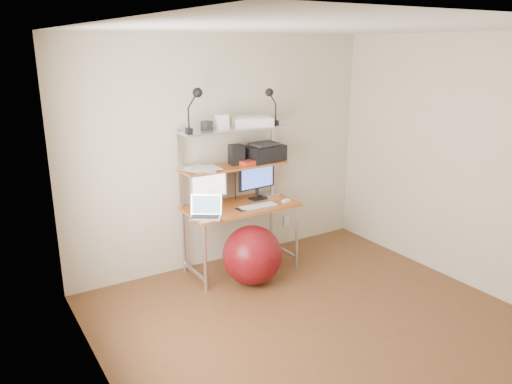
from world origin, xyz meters
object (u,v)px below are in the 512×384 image
(printer, at_px, (264,152))
(exercise_ball, at_px, (252,255))
(monitor_silver, at_px, (208,186))
(laptop, at_px, (206,212))
(monitor_black, at_px, (257,178))

(printer, xyz_separation_m, exercise_ball, (-0.45, -0.49, -0.94))
(monitor_silver, bearing_deg, laptop, -102.14)
(printer, bearing_deg, exercise_ball, -139.03)
(monitor_silver, distance_m, exercise_ball, 0.86)
(laptop, height_order, printer, printer)
(monitor_silver, distance_m, printer, 0.74)
(monitor_black, bearing_deg, exercise_ball, -131.02)
(monitor_black, distance_m, printer, 0.30)
(monitor_black, bearing_deg, monitor_silver, 170.69)
(monitor_black, xyz_separation_m, printer, (0.11, 0.03, 0.27))
(monitor_silver, distance_m, laptop, 0.39)
(monitor_silver, height_order, monitor_black, monitor_black)
(laptop, relative_size, exercise_ball, 0.64)
(printer, bearing_deg, laptop, -168.45)
(monitor_silver, height_order, printer, printer)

